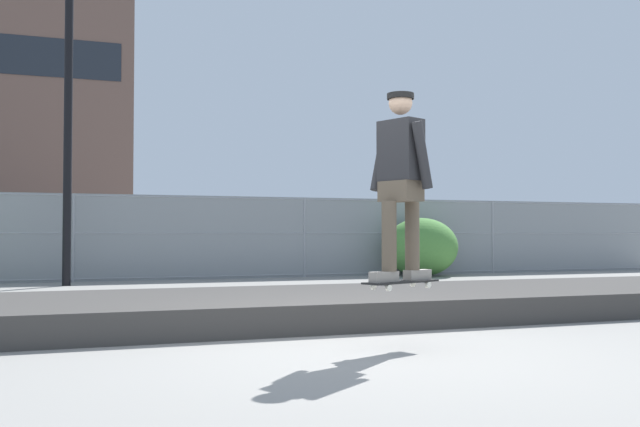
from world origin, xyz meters
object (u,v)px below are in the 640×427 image
Objects in this scene: skateboard at (401,282)px; parked_car_mid at (192,240)px; skater at (401,174)px; street_lamp at (68,81)px; shrub_center at (422,247)px.

skateboard is 0.18× the size of parked_car_mid.
street_lamp is (-2.95, 8.73, 2.45)m from skater.
street_lamp reaches higher than skateboard.
shrub_center is (7.87, 0.39, -3.30)m from street_lamp.
parked_car_mid is at bearing 89.71° from skateboard.
parked_car_mid is (3.01, 4.08, -3.15)m from street_lamp.
street_lamp is at bearing 108.65° from skateboard.
skateboard is 12.81m from parked_car_mid.
skateboard is at bearing -71.35° from street_lamp.
skater is 10.40m from shrub_center.
parked_car_mid reaches higher than skateboard.
skater is 12.83m from parked_car_mid.
skater is at bearing -90.29° from parked_car_mid.
skateboard is at bearing 165.96° from skater.
street_lamp is 5.97m from parked_car_mid.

